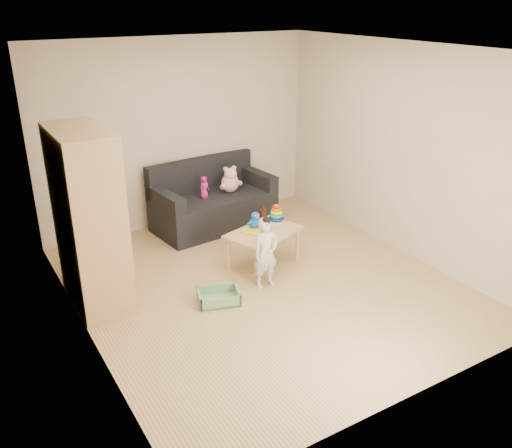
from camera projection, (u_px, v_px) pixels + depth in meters
room at (264, 177)px, 5.75m from camera, size 4.50×4.50×4.50m
wardrobe at (89, 219)px, 5.58m from camera, size 0.53×1.05×1.90m
sofa at (214, 211)px, 7.73m from camera, size 1.77×1.02×0.47m
play_table at (264, 249)px, 6.59m from camera, size 1.01×0.80×0.47m
storage_bin at (219, 296)px, 5.87m from camera, size 0.52×0.45×0.13m
toddler at (266, 254)px, 6.07m from camera, size 0.31×0.21×0.81m
pink_bear at (230, 181)px, 7.71m from camera, size 0.35×0.33×0.32m
doll at (204, 187)px, 7.47m from camera, size 0.18×0.16×0.31m
ring_stacker at (276, 215)px, 6.74m from camera, size 0.20×0.20×0.22m
brown_bottle at (263, 216)px, 6.68m from camera, size 0.08×0.08×0.23m
blue_plush at (255, 220)px, 6.53m from camera, size 0.22×0.21×0.22m
wooden_figure at (262, 228)px, 6.44m from camera, size 0.04×0.04×0.11m
yellow_book at (252, 231)px, 6.49m from camera, size 0.29×0.29×0.02m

